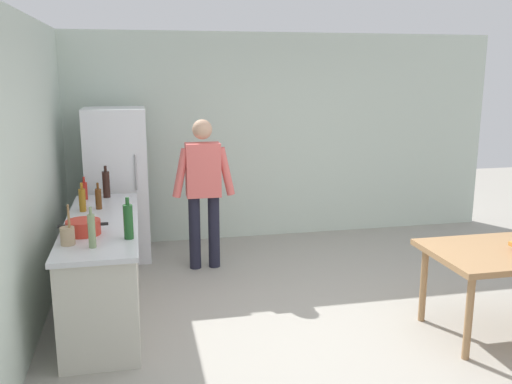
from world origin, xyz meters
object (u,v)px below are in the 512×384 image
Objects in this scene: bottle_sauce_red at (85,190)px; bottle_oil_amber at (82,200)px; dining_table at (512,258)px; person at (203,184)px; utensil_jar at (68,235)px; bottle_wine_green at (128,221)px; cooking_pot at (83,227)px; bottle_vinegar_tall at (92,230)px; refrigerator at (118,185)px; bottle_wine_dark at (106,184)px; bottle_beer_brown at (98,198)px.

bottle_oil_amber is (0.02, -0.52, 0.02)m from bottle_sauce_red.
dining_table is 3.90m from bottle_oil_amber.
utensil_jar is (-1.26, -1.72, 0.00)m from person.
person is 1.84m from bottle_wine_green.
cooking_pot is at bearing 151.45° from bottle_wine_green.
bottle_vinegar_tall is at bearing -81.73° from bottle_oil_amber.
bottle_wine_green is at bearing -28.55° from cooking_pot.
cooking_pot is 0.80m from bottle_oil_amber.
refrigerator is 5.62× the size of bottle_vinegar_tall.
bottle_wine_green is at bearing -72.99° from bottle_sauce_red.
cooking_pot is (-3.52, 0.69, 0.29)m from dining_table.
person is 5.31× the size of bottle_vinegar_tall.
bottle_sauce_red is 0.23m from bottle_wine_dark.
bottle_vinegar_tall is at bearing -30.51° from utensil_jar.
bottle_oil_amber is at bearing 157.54° from dining_table.
dining_table is (3.30, -2.70, -0.23)m from refrigerator.
bottle_beer_brown is at bearing 85.17° from cooking_pot.
utensil_jar is 1.00× the size of bottle_vinegar_tall.
person is 5.31× the size of utensil_jar.
bottle_sauce_red is 1.70m from bottle_vinegar_tall.
bottle_wine_green reaches higher than bottle_beer_brown.
dining_table is 4.37× the size of utensil_jar.
bottle_wine_dark is (0.22, 1.62, 0.07)m from utensil_jar.
utensil_jar is 1.14× the size of bottle_oil_amber.
cooking_pot reaches higher than dining_table.
bottle_wine_green is at bearing -115.81° from person.
bottle_wine_dark reaches higher than bottle_beer_brown.
person reaches higher than dining_table.
bottle_wine_green is at bearing -86.12° from refrigerator.
bottle_vinegar_tall is at bearing -90.88° from bottle_wine_dark.
utensil_jar reaches higher than bottle_beer_brown.
bottle_wine_dark is 1.58m from bottle_wine_green.
refrigerator is 2.29m from utensil_jar.
utensil_jar is at bearing -89.92° from bottle_sauce_red.
cooking_pot is (-1.17, -1.45, -0.02)m from person.
dining_table is at bearing -42.41° from person.
utensil_jar is (-0.09, -0.26, 0.02)m from cooking_pot.
bottle_beer_brown reaches higher than bottle_sauce_red.
bottle_beer_brown is at bearing 81.58° from utensil_jar.
bottle_wine_dark is (0.22, 0.05, 0.05)m from bottle_sauce_red.
person is 1.41m from bottle_oil_amber.
bottle_oil_amber reaches higher than bottle_beer_brown.
bottle_wine_dark is at bearing 89.12° from bottle_vinegar_tall.
cooking_pot is 1.32m from bottle_sauce_red.
bottle_wine_dark is 1.31× the size of bottle_beer_brown.
bottle_sauce_red reaches higher than cooking_pot.
person is 6.54× the size of bottle_beer_brown.
bottle_beer_brown is 0.16m from bottle_oil_amber.
person reaches higher than bottle_wine_green.
bottle_wine_dark is at bearing 148.83° from dining_table.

